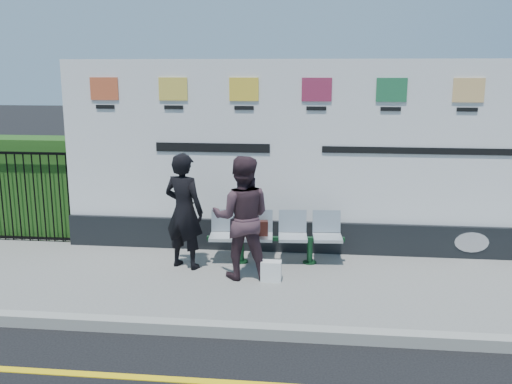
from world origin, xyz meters
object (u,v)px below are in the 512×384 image
Objects in this scene: bench at (275,249)px; woman_right at (242,217)px; woman_left at (184,211)px; billboard at (315,171)px.

bench is 1.15× the size of woman_right.
woman_left is at bearing -22.67° from woman_right.
bench is 1.00m from woman_right.
billboard reaches higher than woman_right.
bench is 1.49m from woman_left.
woman_left is at bearing -152.30° from billboard.
bench is 1.16× the size of woman_left.
billboard is at bearing -132.07° from woman_left.
billboard is 1.38m from bench.
woman_left is 0.94m from woman_right.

